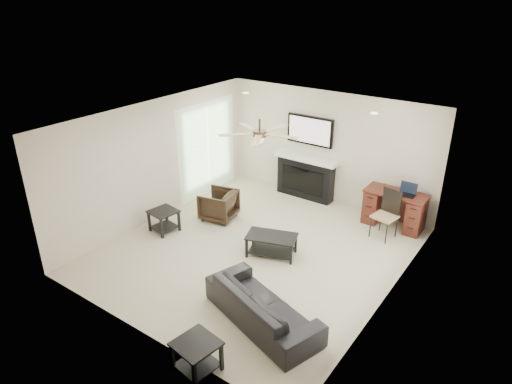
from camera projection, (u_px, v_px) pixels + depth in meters
room_shell at (268, 167)px, 7.81m from camera, size 5.50×5.54×2.52m
sofa at (262, 306)px, 6.63m from camera, size 2.10×1.33×0.57m
armchair at (219, 205)px, 9.58m from camera, size 0.82×0.80×0.63m
coffee_table at (271, 245)px, 8.32m from camera, size 1.01×0.77×0.40m
end_table_near at (197, 357)px, 5.81m from camera, size 0.59×0.59×0.45m
end_table_left at (164, 221)px, 9.13m from camera, size 0.57×0.57×0.45m
fireplace_unit at (306, 158)px, 10.30m from camera, size 1.52×0.34×1.91m
desk at (394, 209)px, 9.25m from camera, size 1.22×0.56×0.76m
desk_chair at (385, 215)px, 8.80m from camera, size 0.50×0.51×0.97m
laptop at (407, 190)px, 8.92m from camera, size 0.33×0.24×0.23m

